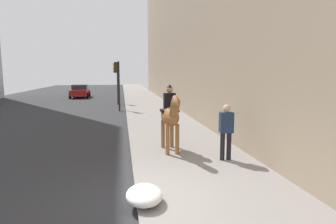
{
  "coord_description": "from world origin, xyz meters",
  "views": [
    {
      "loc": [
        -5.69,
        0.25,
        2.77
      ],
      "look_at": [
        4.0,
        -1.32,
        1.4
      ],
      "focal_mm": 30.43,
      "sensor_mm": 36.0,
      "label": 1
    }
  ],
  "objects": [
    {
      "name": "traffic_light_near_curb",
      "position": [
        14.96,
        0.54,
        2.39
      ],
      "size": [
        0.2,
        0.44,
        3.55
      ],
      "color": "black",
      "rests_on": "ground"
    },
    {
      "name": "car_near_lane",
      "position": [
        27.02,
        4.84,
        0.76
      ],
      "size": [
        3.97,
        2.08,
        1.44
      ],
      "rotation": [
        0.0,
        0.0,
        3.17
      ],
      "color": "maroon",
      "rests_on": "ground"
    },
    {
      "name": "mounted_horse_near",
      "position": [
        3.54,
        -1.32,
        1.36
      ],
      "size": [
        2.15,
        0.61,
        2.26
      ],
      "rotation": [
        0.0,
        0.0,
        3.16
      ],
      "color": "brown",
      "rests_on": "sidewalk_slab"
    },
    {
      "name": "snow_pile_near",
      "position": [
        -0.18,
        -0.15,
        0.29
      ],
      "size": [
        0.97,
        0.75,
        0.34
      ],
      "primitive_type": "ellipsoid",
      "color": "white",
      "rests_on": "sidewalk_slab"
    },
    {
      "name": "pedestrian_greeting",
      "position": [
        2.33,
        -2.82,
        1.1
      ],
      "size": [
        0.29,
        0.42,
        1.7
      ],
      "rotation": [
        0.0,
        0.0,
        -0.08
      ],
      "color": "black",
      "rests_on": "sidewalk_slab"
    },
    {
      "name": "traffic_light_far_curb",
      "position": [
        19.28,
        0.69,
        2.35
      ],
      "size": [
        0.2,
        0.44,
        3.49
      ],
      "color": "black",
      "rests_on": "ground"
    },
    {
      "name": "sidewalk_slab",
      "position": [
        0.0,
        -1.89,
        0.06
      ],
      "size": [
        120.0,
        3.77,
        0.12
      ],
      "primitive_type": "cube",
      "color": "gray",
      "rests_on": "ground"
    }
  ]
}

